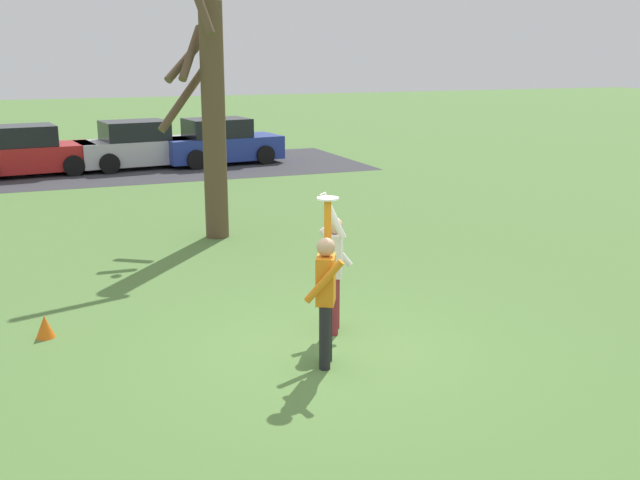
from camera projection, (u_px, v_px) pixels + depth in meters
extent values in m
plane|color=#567F3D|center=(331.00, 350.00, 10.00)|extent=(120.00, 120.00, 0.00)
cylinder|color=black|center=(325.00, 338.00, 9.32)|extent=(0.14, 0.14, 0.82)
cylinder|color=black|center=(327.00, 330.00, 9.57)|extent=(0.14, 0.14, 0.82)
cube|color=orange|center=(326.00, 280.00, 9.27)|extent=(0.36, 0.42, 0.60)
sphere|color=tan|center=(326.00, 247.00, 9.17)|extent=(0.23, 0.23, 0.23)
cylinder|color=orange|center=(324.00, 281.00, 9.04)|extent=(0.45, 0.30, 0.59)
cylinder|color=orange|center=(328.00, 226.00, 9.34)|extent=(0.09, 0.09, 0.66)
cylinder|color=maroon|center=(335.00, 301.00, 10.71)|extent=(0.14, 0.14, 0.82)
cylinder|color=maroon|center=(333.00, 307.00, 10.46)|extent=(0.14, 0.14, 0.82)
cube|color=silver|center=(334.00, 255.00, 10.42)|extent=(0.36, 0.42, 0.60)
sphere|color=tan|center=(334.00, 225.00, 10.32)|extent=(0.23, 0.23, 0.23)
cylinder|color=silver|center=(336.00, 247.00, 10.62)|extent=(0.45, 0.30, 0.59)
cylinder|color=silver|center=(333.00, 216.00, 10.05)|extent=(0.33, 0.22, 0.65)
cylinder|color=white|center=(328.00, 198.00, 9.26)|extent=(0.27, 0.27, 0.02)
cube|color=red|center=(27.00, 158.00, 24.15)|extent=(4.29, 2.28, 0.80)
cube|color=black|center=(19.00, 136.00, 23.91)|extent=(2.28, 1.88, 0.64)
cylinder|color=black|center=(63.00, 159.00, 25.57)|extent=(0.68, 0.30, 0.66)
cylinder|color=black|center=(74.00, 166.00, 24.02)|extent=(0.68, 0.30, 0.66)
cube|color=#BCBCC1|center=(140.00, 151.00, 25.77)|extent=(4.29, 2.28, 0.80)
cube|color=black|center=(134.00, 130.00, 25.53)|extent=(2.28, 1.88, 0.64)
cylinder|color=black|center=(168.00, 152.00, 27.19)|extent=(0.68, 0.30, 0.66)
cylinder|color=black|center=(185.00, 159.00, 25.64)|extent=(0.68, 0.30, 0.66)
cylinder|color=black|center=(97.00, 157.00, 26.01)|extent=(0.68, 0.30, 0.66)
cylinder|color=black|center=(109.00, 164.00, 24.46)|extent=(0.68, 0.30, 0.66)
cube|color=#233893|center=(222.00, 148.00, 26.67)|extent=(4.29, 2.28, 0.80)
cube|color=black|center=(217.00, 128.00, 26.43)|extent=(2.28, 1.88, 0.64)
cylinder|color=black|center=(245.00, 149.00, 28.09)|extent=(0.68, 0.30, 0.66)
cylinder|color=black|center=(265.00, 155.00, 26.54)|extent=(0.68, 0.30, 0.66)
cylinder|color=black|center=(179.00, 154.00, 26.91)|extent=(0.68, 0.30, 0.66)
cylinder|color=black|center=(196.00, 160.00, 25.36)|extent=(0.68, 0.30, 0.66)
cube|color=#38383D|center=(87.00, 172.00, 24.92)|extent=(18.60, 6.40, 0.01)
cylinder|color=brown|center=(214.00, 123.00, 15.60)|extent=(0.49, 0.49, 4.83)
cylinder|color=brown|center=(190.00, 55.00, 15.64)|extent=(1.27, 0.84, 1.14)
cylinder|color=brown|center=(191.00, 53.00, 15.37)|extent=(0.76, 0.92, 1.14)
cylinder|color=brown|center=(189.00, 90.00, 15.94)|extent=(1.56, 0.88, 1.70)
cone|color=orange|center=(45.00, 327.00, 10.41)|extent=(0.26, 0.26, 0.32)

